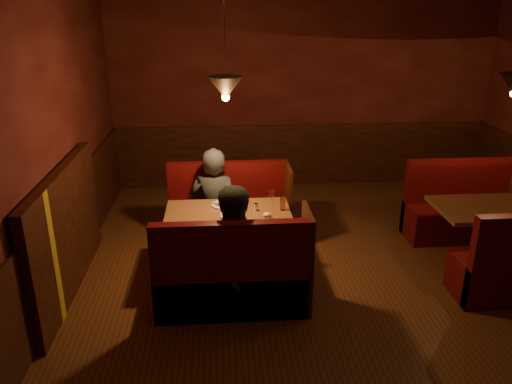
{
  "coord_description": "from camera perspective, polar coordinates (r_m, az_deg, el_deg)",
  "views": [
    {
      "loc": [
        -1.34,
        -4.31,
        2.82
      ],
      "look_at": [
        -0.97,
        0.62,
        0.95
      ],
      "focal_mm": 35.0,
      "sensor_mm": 36.0,
      "label": 1
    }
  ],
  "objects": [
    {
      "name": "room",
      "position": [
        4.83,
        8.75,
        -1.04
      ],
      "size": [
        6.02,
        7.02,
        2.92
      ],
      "color": "#502A17",
      "rests_on": "ground"
    },
    {
      "name": "main_table",
      "position": [
        5.43,
        -3.01,
        -3.96
      ],
      "size": [
        1.35,
        0.82,
        0.94
      ],
      "color": "brown",
      "rests_on": "ground"
    },
    {
      "name": "main_bench_far",
      "position": [
        6.22,
        -3.02,
        -3.0
      ],
      "size": [
        1.48,
        0.53,
        1.01
      ],
      "color": "#380404",
      "rests_on": "ground"
    },
    {
      "name": "main_bench_near",
      "position": [
        4.86,
        -2.54,
        -10.25
      ],
      "size": [
        1.48,
        0.53,
        1.01
      ],
      "color": "#380404",
      "rests_on": "ground"
    },
    {
      "name": "second_table",
      "position": [
        6.21,
        25.24,
        -3.08
      ],
      "size": [
        1.25,
        0.8,
        0.71
      ],
      "color": "brown",
      "rests_on": "ground"
    },
    {
      "name": "second_bench_far",
      "position": [
        6.9,
        22.28,
        -2.19
      ],
      "size": [
        1.39,
        0.52,
        0.99
      ],
      "color": "#380404",
      "rests_on": "ground"
    },
    {
      "name": "diner_a",
      "position": [
        5.89,
        -4.84,
        0.7
      ],
      "size": [
        0.67,
        0.53,
        1.62
      ],
      "primitive_type": "imported",
      "rotation": [
        0.0,
        0.0,
        2.88
      ],
      "color": "#323232",
      "rests_on": "ground"
    },
    {
      "name": "diner_b",
      "position": [
        4.72,
        -2.02,
        -4.61
      ],
      "size": [
        0.93,
        0.82,
        1.6
      ],
      "primitive_type": "imported",
      "rotation": [
        0.0,
        0.0,
        0.32
      ],
      "color": "black",
      "rests_on": "ground"
    }
  ]
}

